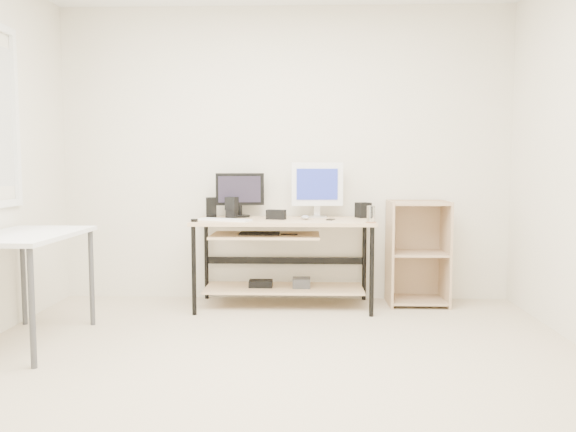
% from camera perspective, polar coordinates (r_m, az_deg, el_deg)
% --- Properties ---
extents(room, '(4.01, 4.01, 2.62)m').
position_cam_1_polar(room, '(3.10, -4.18, 7.39)').
color(room, beige).
rests_on(room, ground).
extents(desk, '(1.50, 0.65, 0.75)m').
position_cam_1_polar(desk, '(4.75, -0.75, -2.88)').
color(desk, '#DAB98A').
rests_on(desk, ground).
extents(side_table, '(0.60, 1.00, 0.75)m').
position_cam_1_polar(side_table, '(4.12, -25.14, -2.69)').
color(side_table, white).
rests_on(side_table, ground).
extents(shelf_unit, '(0.50, 0.40, 0.90)m').
position_cam_1_polar(shelf_unit, '(5.01, 12.93, -3.59)').
color(shelf_unit, tan).
rests_on(shelf_unit, ground).
extents(black_monitor, '(0.42, 0.18, 0.39)m').
position_cam_1_polar(black_monitor, '(4.94, -4.91, 2.45)').
color(black_monitor, black).
rests_on(black_monitor, desk).
extents(white_imac, '(0.45, 0.14, 0.48)m').
position_cam_1_polar(white_imac, '(4.89, 2.98, 3.09)').
color(white_imac, silver).
rests_on(white_imac, desk).
extents(keyboard, '(0.46, 0.28, 0.02)m').
position_cam_1_polar(keyboard, '(4.63, -6.42, -0.38)').
color(keyboard, white).
rests_on(keyboard, desk).
extents(mouse, '(0.10, 0.12, 0.04)m').
position_cam_1_polar(mouse, '(4.71, 1.76, -0.13)').
color(mouse, '#B2B2B7').
rests_on(mouse, desk).
extents(center_speaker, '(0.17, 0.10, 0.08)m').
position_cam_1_polar(center_speaker, '(4.72, -1.22, 0.15)').
color(center_speaker, black).
rests_on(center_speaker, desk).
extents(speaker_left, '(0.11, 0.11, 0.18)m').
position_cam_1_polar(speaker_left, '(4.84, -5.74, 0.90)').
color(speaker_left, black).
rests_on(speaker_left, desk).
extents(speaker_right, '(0.15, 0.15, 0.13)m').
position_cam_1_polar(speaker_right, '(4.92, 7.64, 0.60)').
color(speaker_right, black).
rests_on(speaker_right, desk).
extents(audio_controller, '(0.10, 0.07, 0.18)m').
position_cam_1_polar(audio_controller, '(4.91, -7.82, 0.87)').
color(audio_controller, black).
rests_on(audio_controller, desk).
extents(volume_puck, '(0.07, 0.07, 0.02)m').
position_cam_1_polar(volume_puck, '(4.57, -9.50, -0.43)').
color(volume_puck, black).
rests_on(volume_puck, desk).
extents(smartphone, '(0.08, 0.11, 0.01)m').
position_cam_1_polar(smartphone, '(4.68, 4.35, -0.35)').
color(smartphone, black).
rests_on(smartphone, desk).
extents(coaster, '(0.08, 0.08, 0.01)m').
position_cam_1_polar(coaster, '(4.47, 8.41, -0.65)').
color(coaster, '#AB744D').
rests_on(coaster, desk).
extents(drinking_glass, '(0.07, 0.07, 0.13)m').
position_cam_1_polar(drinking_glass, '(4.47, 8.42, 0.21)').
color(drinking_glass, white).
rests_on(drinking_glass, coaster).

